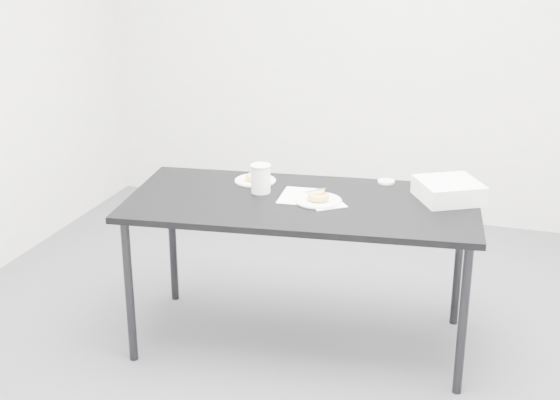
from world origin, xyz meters
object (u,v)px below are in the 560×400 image
(bakery_box, at_px, (449,190))
(donut_far, at_px, (255,177))
(plate_far, at_px, (255,181))
(coffee_cup, at_px, (261,178))
(scorecard, at_px, (301,196))
(table, at_px, (302,211))
(pen, at_px, (316,190))
(plate_near, at_px, (318,201))
(donut_near, at_px, (318,197))

(bakery_box, bearing_deg, donut_far, 151.36)
(plate_far, xyz_separation_m, coffee_cup, (0.08, -0.15, 0.07))
(scorecard, relative_size, plate_far, 1.18)
(table, bearing_deg, pen, 71.09)
(coffee_cup, bearing_deg, plate_near, -8.92)
(donut_near, bearing_deg, table, -178.36)
(table, height_order, bakery_box, bakery_box)
(donut_far, xyz_separation_m, coffee_cup, (0.08, -0.15, 0.05))
(coffee_cup, bearing_deg, scorecard, 1.10)
(plate_far, bearing_deg, donut_near, -27.56)
(pen, xyz_separation_m, plate_near, (0.05, -0.14, 0.00))
(pen, bearing_deg, donut_far, 121.42)
(plate_far, bearing_deg, pen, -10.76)
(scorecard, bearing_deg, bakery_box, 8.99)
(scorecard, relative_size, bakery_box, 0.90)
(pen, distance_m, coffee_cup, 0.28)
(plate_near, relative_size, donut_near, 2.13)
(scorecard, xyz_separation_m, donut_far, (-0.29, 0.15, 0.02))
(table, xyz_separation_m, coffee_cup, (-0.23, 0.05, 0.13))
(coffee_cup, bearing_deg, pen, 19.58)
(coffee_cup, height_order, bakery_box, coffee_cup)
(plate_near, bearing_deg, table, -178.36)
(pen, xyz_separation_m, donut_near, (0.05, -0.14, 0.02))
(bakery_box, bearing_deg, scorecard, 164.16)
(scorecard, relative_size, donut_far, 2.51)
(plate_near, xyz_separation_m, plate_far, (-0.39, 0.20, -0.00))
(plate_near, xyz_separation_m, donut_far, (-0.39, 0.20, 0.02))
(plate_near, height_order, coffee_cup, coffee_cup)
(table, relative_size, coffee_cup, 12.30)
(pen, distance_m, bakery_box, 0.64)
(pen, relative_size, plate_far, 0.55)
(plate_near, height_order, donut_near, donut_near)
(coffee_cup, bearing_deg, plate_far, 118.29)
(table, xyz_separation_m, scorecard, (-0.02, 0.05, 0.06))
(donut_near, bearing_deg, plate_far, 152.44)
(plate_far, xyz_separation_m, bakery_box, (0.97, 0.02, 0.04))
(donut_far, height_order, bakery_box, bakery_box)
(donut_far, bearing_deg, donut_near, -27.56)
(plate_near, relative_size, donut_far, 2.26)
(table, distance_m, scorecard, 0.08)
(donut_far, relative_size, bakery_box, 0.36)
(pen, bearing_deg, bakery_box, -40.51)
(bakery_box, bearing_deg, coffee_cup, 161.30)
(donut_near, bearing_deg, plate_near, 0.00)
(pen, distance_m, plate_near, 0.15)
(scorecard, distance_m, pen, 0.10)
(donut_far, distance_m, bakery_box, 0.97)
(table, xyz_separation_m, plate_far, (-0.31, 0.21, 0.06))
(pen, xyz_separation_m, bakery_box, (0.63, 0.08, 0.04))
(plate_far, bearing_deg, bakery_box, 1.01)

